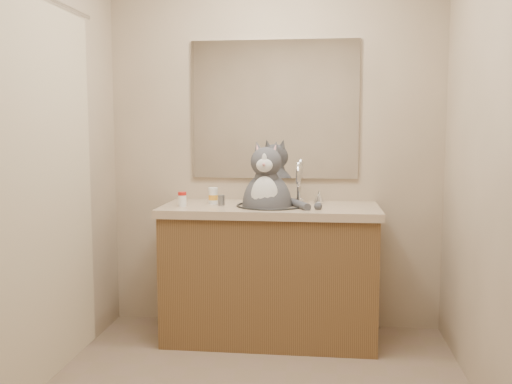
# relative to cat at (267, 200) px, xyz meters

# --- Properties ---
(room) EXTENTS (2.22, 2.52, 2.42)m
(room) POSITION_rel_cat_xyz_m (0.02, -0.93, 0.31)
(room) COLOR #876F5D
(room) RESTS_ON ground
(vanity) EXTENTS (1.34, 0.59, 1.12)m
(vanity) POSITION_rel_cat_xyz_m (0.02, 0.03, -0.44)
(vanity) COLOR brown
(vanity) RESTS_ON ground
(mirror) EXTENTS (1.10, 0.02, 0.90)m
(mirror) POSITION_rel_cat_xyz_m (0.02, 0.30, 0.56)
(mirror) COLOR white
(mirror) RESTS_ON room
(shower_curtain) EXTENTS (0.02, 1.30, 1.93)m
(shower_curtain) POSITION_rel_cat_xyz_m (-1.03, -0.83, 0.14)
(shower_curtain) COLOR beige
(shower_curtain) RESTS_ON ground
(cat) EXTENTS (0.44, 0.36, 0.62)m
(cat) POSITION_rel_cat_xyz_m (0.00, 0.00, 0.00)
(cat) COLOR #404045
(cat) RESTS_ON vanity
(pill_bottle_redcap) EXTENTS (0.06, 0.06, 0.09)m
(pill_bottle_redcap) POSITION_rel_cat_xyz_m (-0.52, -0.06, 0.01)
(pill_bottle_redcap) COLOR white
(pill_bottle_redcap) RESTS_ON vanity
(pill_bottle_orange) EXTENTS (0.07, 0.07, 0.10)m
(pill_bottle_orange) POSITION_rel_cat_xyz_m (-0.35, 0.08, 0.01)
(pill_bottle_orange) COLOR white
(pill_bottle_orange) RESTS_ON vanity
(grey_canister) EXTENTS (0.05, 0.05, 0.07)m
(grey_canister) POSITION_rel_cat_xyz_m (-0.29, 0.01, -0.01)
(grey_canister) COLOR slate
(grey_canister) RESTS_ON vanity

